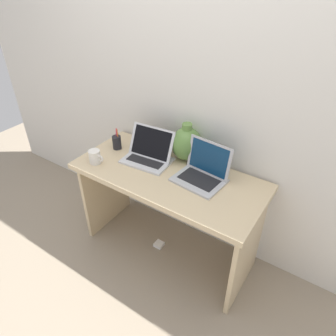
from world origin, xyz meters
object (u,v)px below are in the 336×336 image
pen_cup (117,142)px  power_brick (159,244)px  green_vase (187,143)px  laptop_left (149,152)px  coffee_mug (95,157)px  laptop_right (203,170)px

pen_cup → power_brick: 0.91m
green_vase → laptop_left: bearing=-143.7°
pen_cup → coffee_mug: bearing=-89.1°
laptop_right → power_brick: bearing=-159.7°
coffee_mug → power_brick: coffee_mug is taller
laptop_left → power_brick: 0.82m
power_brick → laptop_left: bearing=145.6°
coffee_mug → pen_cup: pen_cup is taller
laptop_left → power_brick: bearing=-34.4°
green_vase → power_brick: size_ratio=4.01×
pen_cup → power_brick: (0.43, -0.08, -0.79)m
laptop_right → coffee_mug: 0.77m
laptop_right → power_brick: 0.87m
laptop_right → green_vase: 0.27m
laptop_left → pen_cup: (-0.30, -0.01, -0.01)m
pen_cup → laptop_right: bearing=2.3°
laptop_right → coffee_mug: laptop_right is taller
laptop_left → power_brick: laptop_left is taller
coffee_mug → pen_cup: (-0.00, 0.24, 0.00)m
laptop_right → green_vase: size_ratio=1.22×
laptop_right → pen_cup: bearing=-177.7°
laptop_left → laptop_right: 0.44m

